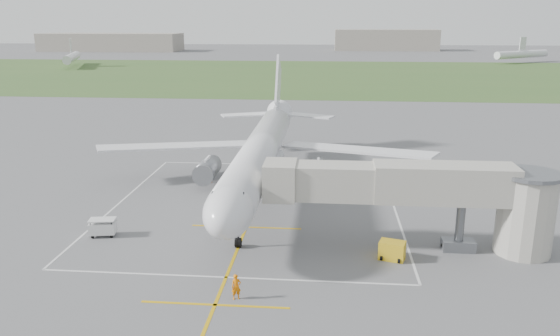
# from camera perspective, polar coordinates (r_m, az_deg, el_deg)

# --- Properties ---
(ground) EXTENTS (700.00, 700.00, 0.00)m
(ground) POSITION_cam_1_polar(r_m,az_deg,el_deg) (59.24, -2.10, -2.65)
(ground) COLOR #4E4E50
(ground) RESTS_ON ground
(grass_strip) EXTENTS (700.00, 120.00, 0.02)m
(grass_strip) POSITION_cam_1_polar(r_m,az_deg,el_deg) (186.91, 2.95, 9.72)
(grass_strip) COLOR #375726
(grass_strip) RESTS_ON ground
(apron_markings) EXTENTS (28.20, 60.00, 0.01)m
(apron_markings) POSITION_cam_1_polar(r_m,az_deg,el_deg) (53.78, -2.87, -4.55)
(apron_markings) COLOR #C6980B
(apron_markings) RESTS_ON ground
(airliner) EXTENTS (38.93, 46.75, 13.52)m
(airliner) POSITION_cam_1_polar(r_m,az_deg,el_deg) (58.75, -2.05, 1.65)
(airliner) COLOR silver
(airliner) RESTS_ON ground
(jet_bridge) EXTENTS (23.40, 5.00, 7.20)m
(jet_bridge) POSITION_cam_1_polar(r_m,az_deg,el_deg) (45.30, 15.75, -2.66)
(jet_bridge) COLOR #9D9A8E
(jet_bridge) RESTS_ON ground
(gpu_unit) EXTENTS (2.25, 1.85, 1.47)m
(gpu_unit) POSITION_cam_1_polar(r_m,az_deg,el_deg) (44.14, 11.63, -8.45)
(gpu_unit) COLOR gold
(gpu_unit) RESTS_ON ground
(baggage_cart) EXTENTS (2.40, 1.67, 1.54)m
(baggage_cart) POSITION_cam_1_polar(r_m,az_deg,el_deg) (50.07, -18.04, -5.91)
(baggage_cart) COLOR silver
(baggage_cart) RESTS_ON ground
(ramp_worker_nose) EXTENTS (0.76, 0.62, 1.78)m
(ramp_worker_nose) POSITION_cam_1_polar(r_m,az_deg,el_deg) (37.61, -4.60, -12.28)
(ramp_worker_nose) COLOR orange
(ramp_worker_nose) RESTS_ON ground
(ramp_worker_wing) EXTENTS (1.10, 1.07, 1.78)m
(ramp_worker_wing) POSITION_cam_1_polar(r_m,az_deg,el_deg) (63.45, -7.40, -0.70)
(ramp_worker_wing) COLOR #FC6407
(ramp_worker_wing) RESTS_ON ground
(distant_hangars) EXTENTS (345.00, 49.00, 12.00)m
(distant_hangars) POSITION_cam_1_polar(r_m,az_deg,el_deg) (322.18, 1.00, 13.02)
(distant_hangars) COLOR gray
(distant_hangars) RESTS_ON ground
(distant_aircraft) EXTENTS (203.30, 62.56, 8.85)m
(distant_aircraft) POSITION_cam_1_polar(r_m,az_deg,el_deg) (228.48, 2.77, 11.65)
(distant_aircraft) COLOR silver
(distant_aircraft) RESTS_ON ground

